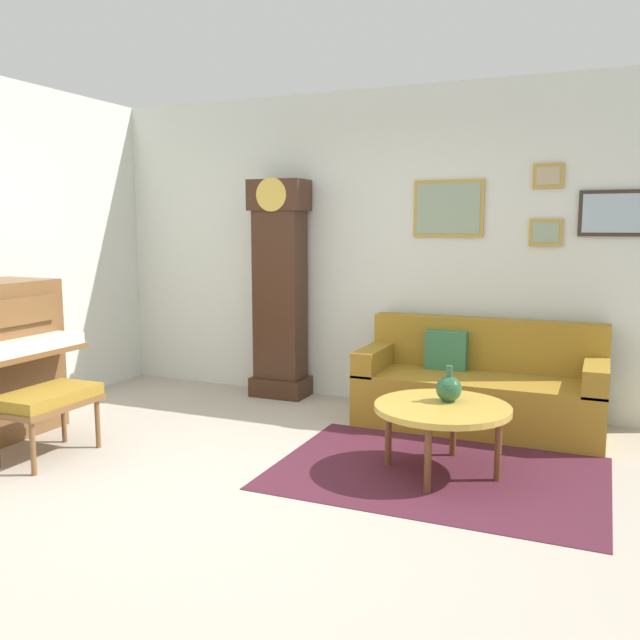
{
  "coord_description": "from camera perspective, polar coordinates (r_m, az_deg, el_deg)",
  "views": [
    {
      "loc": [
        2.02,
        -3.42,
        1.6
      ],
      "look_at": [
        -0.01,
        1.33,
        0.88
      ],
      "focal_mm": 37.65,
      "sensor_mm": 36.0,
      "label": 1
    }
  ],
  "objects": [
    {
      "name": "couch",
      "position": [
        5.58,
        13.41,
        -5.57
      ],
      "size": [
        1.9,
        0.8,
        0.84
      ],
      "color": "olive",
      "rests_on": "ground_plane"
    },
    {
      "name": "ground_plane",
      "position": [
        4.3,
        -7.06,
        -14.63
      ],
      "size": [
        6.4,
        6.0,
        0.1
      ],
      "primitive_type": "cube",
      "color": "#B2A899"
    },
    {
      "name": "green_jug",
      "position": [
        4.5,
        10.89,
        -5.74
      ],
      "size": [
        0.17,
        0.17,
        0.24
      ],
      "color": "#234C33",
      "rests_on": "coffee_table"
    },
    {
      "name": "grandfather_clock",
      "position": [
        6.27,
        -3.43,
        2.15
      ],
      "size": [
        0.52,
        0.34,
        2.03
      ],
      "color": "#3D2316",
      "rests_on": "ground_plane"
    },
    {
      "name": "area_rug",
      "position": [
        4.55,
        9.94,
        -12.66
      ],
      "size": [
        2.1,
        1.5,
        0.01
      ],
      "primitive_type": "cube",
      "color": "#4C1E2D",
      "rests_on": "ground_plane"
    },
    {
      "name": "wall_back",
      "position": [
        6.16,
        4.2,
        6.14
      ],
      "size": [
        5.3,
        0.13,
        2.8
      ],
      "color": "silver",
      "rests_on": "ground_plane"
    },
    {
      "name": "coffee_table",
      "position": [
        4.44,
        10.35,
        -7.51
      ],
      "size": [
        0.88,
        0.88,
        0.46
      ],
      "color": "gold",
      "rests_on": "ground_plane"
    },
    {
      "name": "piano_bench",
      "position": [
        5.02,
        -22.15,
        -6.37
      ],
      "size": [
        0.42,
        0.7,
        0.48
      ],
      "color": "brown",
      "rests_on": "ground_plane"
    }
  ]
}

